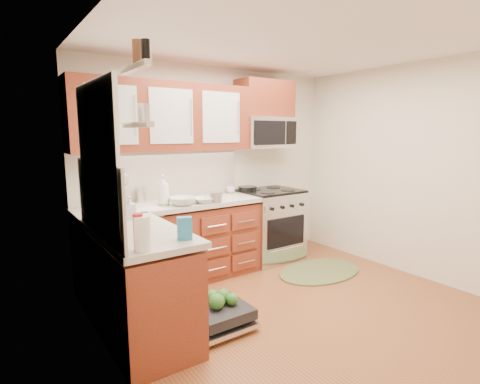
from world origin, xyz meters
TOP-DOWN VIEW (x-y plane):
  - floor at (0.00, 0.00)m, footprint 3.50×3.50m
  - ceiling at (0.00, 0.00)m, footprint 3.50×3.50m
  - wall_back at (0.00, 1.75)m, footprint 3.50×0.04m
  - wall_left at (-1.75, 0.00)m, footprint 0.04×3.50m
  - wall_right at (1.75, 0.00)m, footprint 0.04×3.50m
  - base_cabinet_back at (-0.73, 1.45)m, footprint 2.05×0.60m
  - base_cabinet_left at (-1.45, 0.52)m, footprint 0.60×1.25m
  - countertop_back at (-0.72, 1.44)m, footprint 2.07×0.64m
  - countertop_left at (-1.44, 0.53)m, footprint 0.64×1.27m
  - backsplash_back at (-0.73, 1.74)m, footprint 2.05×0.02m
  - backsplash_left at (-1.74, 0.52)m, footprint 0.02×1.25m
  - upper_cabinets at (-0.73, 1.57)m, footprint 2.05×0.35m
  - cabinet_over_mw at (0.68, 1.57)m, footprint 0.76×0.35m
  - range at (0.68, 1.43)m, footprint 0.76×0.64m
  - microwave at (0.68, 1.55)m, footprint 0.76×0.38m
  - sink at (-1.25, 1.42)m, footprint 0.62×0.50m
  - dishwasher at (-0.86, 0.30)m, footprint 0.70×0.60m
  - window at (-1.74, 0.50)m, footprint 0.03×1.05m
  - window_blind at (-1.71, 0.50)m, footprint 0.02×0.96m
  - shelf_upper at (-1.72, -0.35)m, footprint 0.04×0.40m
  - shelf_lower at (-1.72, -0.35)m, footprint 0.04×0.40m
  - rug at (0.88, 0.69)m, footprint 1.24×0.90m
  - skillet at (0.42, 1.60)m, footprint 0.29×0.29m
  - stock_pot at (-0.32, 1.22)m, footprint 0.24×0.24m
  - cutting_board at (-0.29, 1.55)m, footprint 0.30×0.24m
  - canister at (-1.00, 1.65)m, footprint 0.12×0.12m
  - paper_towel_roll at (-1.60, -0.02)m, footprint 0.11×0.11m
  - mustard_bottle at (-1.62, 0.66)m, footprint 0.08×0.08m
  - red_bottle at (-1.62, 0.00)m, footprint 0.07×0.07m
  - wooden_box at (-1.58, 0.69)m, footprint 0.16×0.13m
  - blue_carton at (-1.25, 0.06)m, footprint 0.12×0.10m
  - bowl_a at (-0.43, 1.25)m, footprint 0.26×0.26m
  - bowl_b at (-0.69, 1.26)m, footprint 0.38×0.38m
  - cup at (0.19, 1.65)m, footprint 0.13×0.13m
  - soap_bottle_a at (-0.86, 1.37)m, footprint 0.16×0.16m
  - soap_bottle_b at (-1.37, 0.94)m, footprint 0.11×0.11m
  - soap_bottle_c at (-1.62, 0.89)m, footprint 0.15×0.15m

SIDE VIEW (x-z plane):
  - floor at x=0.00m, z-range 0.00..0.00m
  - rug at x=0.88m, z-range 0.00..0.02m
  - dishwasher at x=-0.86m, z-range 0.00..0.20m
  - base_cabinet_back at x=-0.73m, z-range 0.00..0.85m
  - base_cabinet_left at x=-1.45m, z-range 0.00..0.85m
  - range at x=0.68m, z-range 0.00..0.95m
  - sink at x=-1.25m, z-range 0.67..0.93m
  - countertop_back at x=-0.72m, z-range 0.88..0.93m
  - countertop_left at x=-1.44m, z-range 0.88..0.93m
  - cutting_board at x=-0.29m, z-range 0.93..0.94m
  - bowl_a at x=-0.43m, z-range 0.93..0.98m
  - cup at x=0.19m, z-range 0.93..1.01m
  - bowl_b at x=-0.69m, z-range 0.93..1.01m
  - skillet at x=0.42m, z-range 0.95..1.00m
  - stock_pot at x=-0.32m, z-range 0.93..1.04m
  - wooden_box at x=-1.58m, z-range 0.93..1.06m
  - soap_bottle_c at x=-1.62m, z-range 0.93..1.09m
  - blue_carton at x=-1.25m, z-range 0.93..1.10m
  - canister at x=-1.00m, z-range 0.93..1.10m
  - soap_bottle_b at x=-1.37m, z-range 0.93..1.14m
  - paper_towel_roll at x=-1.60m, z-range 0.93..1.16m
  - mustard_bottle at x=-1.62m, z-range 0.93..1.16m
  - red_bottle at x=-1.62m, z-range 0.93..1.18m
  - soap_bottle_a at x=-0.86m, z-range 0.92..1.25m
  - backsplash_back at x=-0.73m, z-range 0.93..1.49m
  - backsplash_left at x=-1.74m, z-range 0.93..1.49m
  - wall_back at x=0.00m, z-range 0.00..2.50m
  - wall_left at x=-1.75m, z-range 0.00..2.50m
  - wall_right at x=1.75m, z-range 0.00..2.50m
  - window at x=-1.74m, z-range 1.02..2.08m
  - microwave at x=0.68m, z-range 1.50..1.90m
  - shelf_lower at x=-1.72m, z-range 1.74..1.76m
  - upper_cabinets at x=-0.73m, z-range 1.50..2.25m
  - window_blind at x=-1.71m, z-range 1.68..2.08m
  - shelf_upper at x=-1.72m, z-range 2.03..2.06m
  - cabinet_over_mw at x=0.68m, z-range 1.90..2.37m
  - ceiling at x=0.00m, z-range 2.50..2.50m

